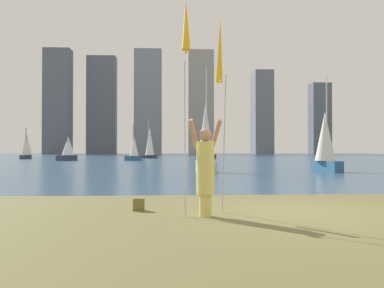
% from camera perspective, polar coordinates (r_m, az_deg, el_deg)
% --- Properties ---
extents(ground, '(120.00, 138.00, 0.12)m').
position_cam_1_polar(ground, '(58.79, -0.31, -2.11)').
color(ground, brown).
extents(person, '(0.69, 0.51, 1.87)m').
position_cam_1_polar(person, '(7.38, 1.99, -3.62)').
color(person, '#D8CC66').
rests_on(person, ground).
extents(kite_flag_left, '(0.16, 0.93, 4.08)m').
position_cam_1_polar(kite_flag_left, '(7.36, -0.93, 16.33)').
color(kite_flag_left, '#B2B2B7').
rests_on(kite_flag_left, ground).
extents(kite_flag_right, '(0.16, 1.19, 4.07)m').
position_cam_1_polar(kite_flag_right, '(8.50, 4.15, 13.08)').
color(kite_flag_right, '#B2B2B7').
rests_on(kite_flag_right, ground).
extents(bag, '(0.23, 0.15, 0.26)m').
position_cam_1_polar(bag, '(8.22, -7.90, -8.86)').
color(bag, olive).
rests_on(bag, ground).
extents(sailboat_0, '(1.95, 2.89, 3.44)m').
position_cam_1_polar(sailboat_0, '(46.67, -17.93, -0.65)').
color(sailboat_0, '#333D51').
rests_on(sailboat_0, ground).
extents(sailboat_1, '(1.36, 2.37, 5.50)m').
position_cam_1_polar(sailboat_1, '(23.48, 19.17, 0.34)').
color(sailboat_1, '#2D6084').
rests_on(sailboat_1, ground).
extents(sailboat_3, '(2.05, 1.52, 4.16)m').
position_cam_1_polar(sailboat_3, '(44.85, -8.61, -0.70)').
color(sailboat_3, '#2D6084').
rests_on(sailboat_3, ground).
extents(sailboat_4, '(2.66, 1.48, 5.54)m').
position_cam_1_polar(sailboat_4, '(55.65, -6.31, 0.16)').
color(sailboat_4, '#333D51').
rests_on(sailboat_4, ground).
extents(sailboat_5, '(1.49, 2.97, 4.25)m').
position_cam_1_polar(sailboat_5, '(57.10, -23.35, -0.21)').
color(sailboat_5, '#333D51').
rests_on(sailboat_5, ground).
extents(sailboat_6, '(1.14, 1.95, 5.93)m').
position_cam_1_polar(sailboat_6, '(21.74, 2.06, 0.68)').
color(sailboat_6, silver).
rests_on(sailboat_6, ground).
extents(sailboat_7, '(1.69, 0.85, 3.59)m').
position_cam_1_polar(sailboat_7, '(55.06, 2.61, -0.64)').
color(sailboat_7, '#333D51').
rests_on(sailboat_7, ground).
extents(skyline_tower_0, '(6.87, 3.96, 27.56)m').
position_cam_1_polar(skyline_tower_0, '(107.06, -19.28, 5.94)').
color(skyline_tower_0, '#565B66').
rests_on(skyline_tower_0, ground).
extents(skyline_tower_1, '(7.69, 4.02, 26.56)m').
position_cam_1_polar(skyline_tower_1, '(108.10, -13.22, 5.59)').
color(skyline_tower_1, '#565B66').
rests_on(skyline_tower_1, ground).
extents(skyline_tower_2, '(7.11, 3.55, 27.44)m').
position_cam_1_polar(skyline_tower_2, '(101.97, -6.53, 6.21)').
color(skyline_tower_2, gray).
rests_on(skyline_tower_2, ground).
extents(skyline_tower_3, '(6.73, 4.06, 27.60)m').
position_cam_1_polar(skyline_tower_3, '(103.11, 1.29, 6.17)').
color(skyline_tower_3, gray).
rests_on(skyline_tower_3, ground).
extents(skyline_tower_4, '(4.97, 7.26, 22.37)m').
position_cam_1_polar(skyline_tower_4, '(106.55, 10.31, 4.54)').
color(skyline_tower_4, slate).
rests_on(skyline_tower_4, ground).
extents(skyline_tower_5, '(4.96, 4.28, 18.89)m').
position_cam_1_polar(skyline_tower_5, '(108.57, 18.42, 3.55)').
color(skyline_tower_5, '#565B66').
rests_on(skyline_tower_5, ground).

